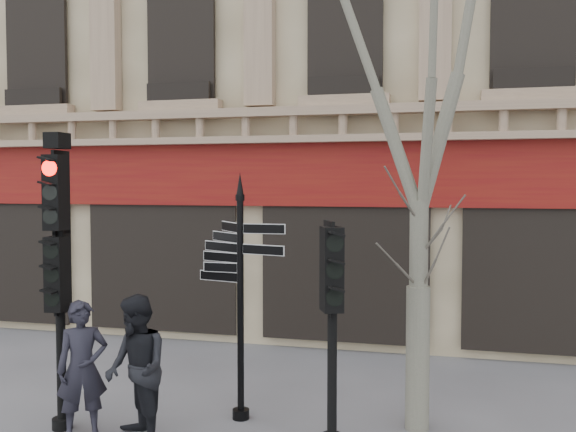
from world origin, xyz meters
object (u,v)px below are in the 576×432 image
(traffic_signal_main, at_px, (59,243))
(pedestrian_a, at_px, (82,369))
(traffic_signal_secondary, at_px, (332,293))
(plane_tree, at_px, (421,35))
(fingerpost, at_px, (240,254))
(pedestrian_b, at_px, (136,369))

(traffic_signal_main, bearing_deg, pedestrian_a, -26.04)
(traffic_signal_secondary, bearing_deg, pedestrian_a, 165.90)
(traffic_signal_secondary, relative_size, plane_tree, 0.37)
(traffic_signal_main, relative_size, plane_tree, 0.53)
(traffic_signal_main, height_order, plane_tree, plane_tree)
(fingerpost, xyz_separation_m, pedestrian_a, (-1.88, -1.11, -1.48))
(traffic_signal_main, xyz_separation_m, pedestrian_b, (1.22, -0.16, -1.62))
(pedestrian_b, bearing_deg, plane_tree, 66.26)
(fingerpost, xyz_separation_m, plane_tree, (2.50, 0.24, 3.03))
(traffic_signal_secondary, relative_size, pedestrian_a, 1.56)
(traffic_signal_main, xyz_separation_m, plane_tree, (4.80, 1.21, 2.83))
(pedestrian_a, bearing_deg, plane_tree, -17.42)
(fingerpost, relative_size, traffic_signal_main, 0.87)
(pedestrian_a, bearing_deg, traffic_signal_main, 126.23)
(traffic_signal_main, xyz_separation_m, pedestrian_a, (0.42, -0.15, -1.67))
(plane_tree, bearing_deg, traffic_signal_main, -165.90)
(pedestrian_b, bearing_deg, fingerpost, 91.72)
(fingerpost, height_order, traffic_signal_secondary, fingerpost)
(traffic_signal_secondary, bearing_deg, fingerpost, 135.00)
(plane_tree, relative_size, pedestrian_a, 4.20)
(fingerpost, relative_size, pedestrian_b, 1.83)
(pedestrian_a, height_order, pedestrian_b, pedestrian_b)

